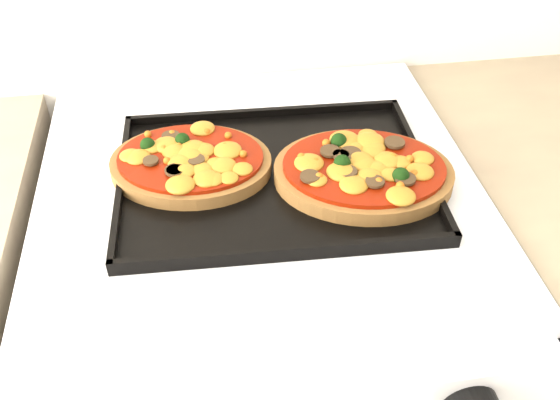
{
  "coord_description": "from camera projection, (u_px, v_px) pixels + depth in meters",
  "views": [
    {
      "loc": [
        -0.05,
        1.06,
        1.44
      ],
      "look_at": [
        0.04,
        1.65,
        0.92
      ],
      "focal_mm": 40.0,
      "sensor_mm": 36.0,
      "label": 1
    }
  ],
  "objects": [
    {
      "name": "pizza_left",
      "position": [
        191.0,
        161.0,
        0.83
      ],
      "size": [
        0.24,
        0.2,
        0.03
      ],
      "primitive_type": null,
      "rotation": [
        0.0,
        0.0,
        -0.17
      ],
      "color": "brown",
      "rests_on": "baking_tray"
    },
    {
      "name": "baking_tray",
      "position": [
        274.0,
        175.0,
        0.83
      ],
      "size": [
        0.42,
        0.32,
        0.02
      ],
      "primitive_type": "cube",
      "rotation": [
        0.0,
        0.0,
        -0.04
      ],
      "color": "black",
      "rests_on": "stove"
    },
    {
      "name": "stove",
      "position": [
        266.0,
        378.0,
        1.13
      ],
      "size": [
        0.6,
        0.6,
        0.91
      ],
      "primitive_type": "cube",
      "color": "silver",
      "rests_on": "floor"
    },
    {
      "name": "pizza_right",
      "position": [
        364.0,
        170.0,
        0.81
      ],
      "size": [
        0.27,
        0.23,
        0.03
      ],
      "primitive_type": null,
      "rotation": [
        0.0,
        0.0,
        -0.21
      ],
      "color": "brown",
      "rests_on": "baking_tray"
    }
  ]
}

